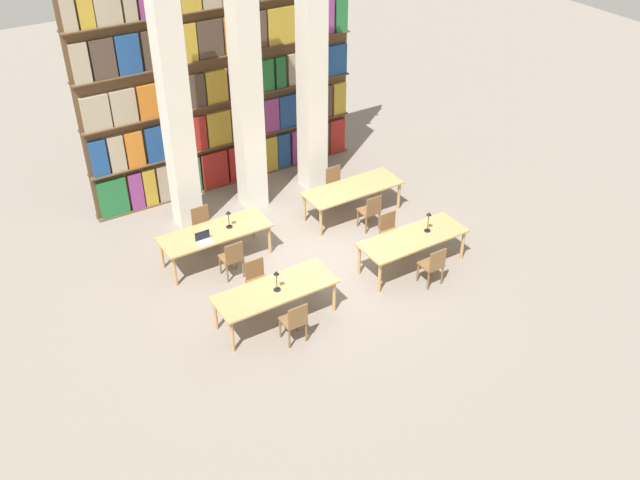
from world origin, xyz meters
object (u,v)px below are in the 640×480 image
(desk_lamp_1, at_px, (429,218))
(reading_table_3, at_px, (353,190))
(pillar_right, at_px, (312,71))
(chair_0, at_px, (295,321))
(chair_1, at_px, (258,280))
(chair_3, at_px, (390,231))
(chair_6, at_px, (370,211))
(laptop, at_px, (204,240))
(pillar_left, at_px, (174,102))
(desk_lamp_2, at_px, (229,216))
(reading_table_1, at_px, (413,240))
(pillar_center, at_px, (246,86))
(desk_lamp_0, at_px, (277,277))
(chair_4, at_px, (232,258))
(chair_5, at_px, (203,225))
(chair_2, at_px, (433,265))
(chair_7, at_px, (336,184))
(reading_table_2, at_px, (215,234))
(reading_table_0, at_px, (275,292))

(desk_lamp_1, bearing_deg, reading_table_3, 97.52)
(pillar_right, relative_size, chair_0, 6.70)
(chair_1, relative_size, chair_3, 1.00)
(chair_0, bearing_deg, chair_6, 35.28)
(desk_lamp_1, distance_m, laptop, 4.65)
(pillar_left, height_order, chair_0, pillar_left)
(desk_lamp_2, bearing_deg, reading_table_1, -37.31)
(pillar_center, bearing_deg, desk_lamp_0, -111.25)
(desk_lamp_0, bearing_deg, chair_3, 13.77)
(pillar_right, relative_size, chair_4, 6.70)
(laptop, bearing_deg, desk_lamp_2, 18.36)
(desk_lamp_0, xyz_separation_m, chair_5, (-0.12, 3.15, -0.55))
(pillar_right, distance_m, chair_0, 6.37)
(reading_table_1, height_order, chair_2, chair_2)
(pillar_center, relative_size, desk_lamp_2, 14.79)
(chair_0, distance_m, desk_lamp_0, 0.87)
(chair_3, xyz_separation_m, chair_7, (0.12, 2.36, 0.00))
(chair_1, relative_size, chair_5, 1.00)
(chair_6, bearing_deg, chair_3, -97.42)
(desk_lamp_0, xyz_separation_m, desk_lamp_2, (0.18, 2.41, -0.02))
(chair_5, height_order, desk_lamp_2, desk_lamp_2)
(pillar_center, distance_m, chair_7, 3.21)
(reading_table_2, distance_m, chair_5, 0.74)
(chair_0, distance_m, chair_3, 3.56)
(chair_5, height_order, chair_6, same)
(pillar_right, distance_m, reading_table_2, 4.50)
(reading_table_2, xyz_separation_m, laptop, (-0.35, -0.24, 0.11))
(desk_lamp_0, distance_m, reading_table_3, 4.14)
(pillar_center, height_order, reading_table_2, pillar_center)
(pillar_left, height_order, reading_table_2, pillar_left)
(chair_6, bearing_deg, desk_lamp_1, -79.40)
(chair_0, bearing_deg, desk_lamp_1, 11.72)
(reading_table_0, height_order, chair_1, chair_1)
(chair_5, bearing_deg, chair_3, 144.75)
(desk_lamp_2, xyz_separation_m, laptop, (-0.68, -0.23, -0.23))
(laptop, height_order, chair_6, laptop)
(desk_lamp_0, bearing_deg, pillar_center, 68.75)
(chair_2, relative_size, chair_6, 1.00)
(chair_1, height_order, reading_table_1, chair_1)
(reading_table_1, xyz_separation_m, chair_5, (-3.37, 3.08, -0.18))
(pillar_left, relative_size, chair_3, 6.70)
(chair_1, height_order, reading_table_2, chair_1)
(reading_table_2, bearing_deg, reading_table_1, -34.75)
(chair_4, xyz_separation_m, chair_5, (0.00, 1.44, 0.00))
(pillar_right, height_order, reading_table_1, pillar_right)
(pillar_center, xyz_separation_m, chair_1, (-1.63, -3.38, -2.51))
(chair_6, bearing_deg, desk_lamp_0, -152.99)
(pillar_right, relative_size, chair_5, 6.70)
(chair_7, bearing_deg, desk_lamp_0, 43.27)
(pillar_right, xyz_separation_m, reading_table_1, (-0.04, -4.08, -2.33))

